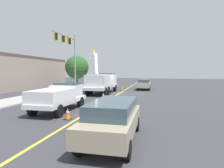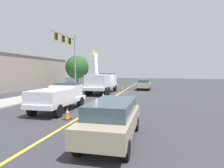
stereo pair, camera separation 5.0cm
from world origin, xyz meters
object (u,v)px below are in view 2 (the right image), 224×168
at_px(service_pickup_truck, 59,96).
at_px(traffic_cone_leading, 67,114).
at_px(passing_minivan, 144,84).
at_px(trailing_sedan, 112,118).
at_px(traffic_cone_mid_front, 103,96).
at_px(traffic_cone_mid_rear, 122,88).
at_px(traffic_signal_mast, 69,50).
at_px(utility_bucket_truck, 103,82).

distance_m(service_pickup_truck, traffic_cone_leading, 2.88).
distance_m(passing_minivan, trailing_sedan, 23.61).
height_order(traffic_cone_mid_front, traffic_cone_mid_rear, traffic_cone_mid_rear).
bearing_deg(traffic_cone_mid_front, trailing_sedan, -154.79).
distance_m(traffic_cone_mid_rear, traffic_signal_mast, 9.80).
distance_m(service_pickup_truck, passing_minivan, 19.29).
height_order(utility_bucket_truck, traffic_cone_mid_front, utility_bucket_truck).
bearing_deg(trailing_sedan, passing_minivan, 7.95).
relative_size(service_pickup_truck, traffic_signal_mast, 0.67).
bearing_deg(utility_bucket_truck, traffic_cone_mid_front, -155.81).
distance_m(traffic_cone_mid_front, traffic_cone_mid_rear, 9.93).
bearing_deg(service_pickup_truck, traffic_cone_leading, -133.26).
xyz_separation_m(traffic_cone_mid_rear, traffic_signal_mast, (-3.71, 7.00, 5.76)).
xyz_separation_m(trailing_sedan, traffic_cone_mid_rear, (20.77, 6.24, -0.54)).
bearing_deg(traffic_cone_leading, utility_bucket_truck, 15.02).
xyz_separation_m(service_pickup_truck, traffic_cone_leading, (-1.91, -2.03, -0.76)).
bearing_deg(traffic_signal_mast, traffic_cone_leading, -147.33).
relative_size(passing_minivan, traffic_cone_mid_rear, 5.73).
height_order(traffic_cone_leading, traffic_cone_mid_rear, traffic_cone_mid_rear).
bearing_deg(service_pickup_truck, traffic_signal_mast, 30.05).
bearing_deg(traffic_cone_leading, passing_minivan, -1.49).
height_order(service_pickup_truck, traffic_cone_mid_rear, service_pickup_truck).
height_order(passing_minivan, traffic_cone_mid_rear, passing_minivan).
xyz_separation_m(trailing_sedan, traffic_signal_mast, (17.06, 13.24, 5.22)).
xyz_separation_m(utility_bucket_truck, traffic_cone_mid_front, (-5.40, -2.43, -1.22)).
relative_size(passing_minivan, traffic_cone_leading, 6.83).
bearing_deg(traffic_cone_mid_rear, traffic_signal_mast, 117.92).
height_order(passing_minivan, trailing_sedan, same).
distance_m(trailing_sedan, traffic_signal_mast, 22.22).
bearing_deg(passing_minivan, traffic_cone_mid_front, 171.52).
bearing_deg(traffic_signal_mast, utility_bucket_truck, -97.58).
bearing_deg(service_pickup_truck, utility_bucket_truck, 8.11).
xyz_separation_m(utility_bucket_truck, traffic_signal_mast, (0.76, 5.69, 4.60)).
distance_m(trailing_sedan, traffic_cone_leading, 4.52).
xyz_separation_m(utility_bucket_truck, traffic_cone_leading, (-13.94, -3.74, -1.23)).
bearing_deg(trailing_sedan, traffic_cone_mid_rear, 16.73).
height_order(utility_bucket_truck, traffic_cone_leading, utility_bucket_truck).
distance_m(passing_minivan, traffic_cone_leading, 21.04).
xyz_separation_m(passing_minivan, traffic_cone_mid_rear, (-2.62, 2.97, -0.54)).
height_order(utility_bucket_truck, service_pickup_truck, utility_bucket_truck).
bearing_deg(traffic_cone_mid_front, traffic_cone_mid_rear, 6.42).
bearing_deg(service_pickup_truck, traffic_cone_mid_front, -6.12).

